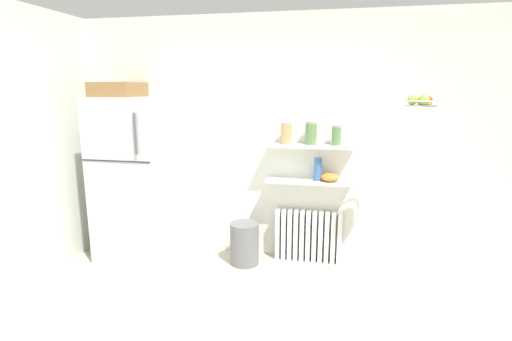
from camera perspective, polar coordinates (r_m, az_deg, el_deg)
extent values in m
plane|color=#B2A893|center=(3.24, -1.02, -22.87)|extent=(7.04, 7.04, 0.00)
cube|color=silver|center=(4.22, 3.57, 4.47)|extent=(7.04, 0.10, 2.60)
cube|color=#B7BABF|center=(4.44, -17.41, -1.20)|extent=(0.75, 0.65, 1.76)
cube|color=#262628|center=(4.11, -19.85, 1.30)|extent=(0.74, 0.01, 0.01)
cylinder|color=#4C4C51|center=(3.93, -17.26, 5.16)|extent=(0.02, 0.02, 0.40)
cube|color=olive|center=(4.38, -19.52, 11.11)|extent=(0.45, 0.46, 0.15)
cube|color=white|center=(4.35, 3.23, -9.20)|extent=(0.05, 0.12, 0.56)
cube|color=white|center=(4.34, 4.11, -9.26)|extent=(0.05, 0.12, 0.56)
cube|color=white|center=(4.33, 4.99, -9.31)|extent=(0.05, 0.12, 0.56)
cube|color=white|center=(4.32, 5.87, -9.36)|extent=(0.05, 0.12, 0.56)
cube|color=white|center=(4.32, 6.75, -9.41)|extent=(0.05, 0.12, 0.56)
cube|color=white|center=(4.31, 7.64, -9.46)|extent=(0.05, 0.12, 0.56)
cube|color=white|center=(4.31, 8.53, -9.50)|extent=(0.05, 0.12, 0.56)
cube|color=white|center=(4.31, 9.42, -9.55)|extent=(0.05, 0.12, 0.56)
cube|color=white|center=(4.31, 10.31, -9.59)|extent=(0.05, 0.12, 0.56)
cube|color=white|center=(4.31, 11.21, -9.63)|extent=(0.05, 0.12, 0.56)
cube|color=white|center=(4.31, 12.10, -9.66)|extent=(0.05, 0.12, 0.56)
cube|color=white|center=(4.10, 7.85, -1.59)|extent=(0.90, 0.22, 0.02)
cube|color=white|center=(4.03, 8.00, 3.58)|extent=(0.90, 0.22, 0.02)
cylinder|color=tan|center=(4.04, 4.43, 5.31)|extent=(0.11, 0.11, 0.20)
cylinder|color=gray|center=(4.03, 4.46, 6.89)|extent=(0.10, 0.10, 0.02)
cylinder|color=#5B7F4C|center=(4.01, 8.05, 5.30)|extent=(0.11, 0.11, 0.22)
cylinder|color=gray|center=(4.00, 8.10, 6.99)|extent=(0.11, 0.11, 0.02)
cylinder|color=#5B7F4C|center=(4.01, 11.68, 4.92)|extent=(0.09, 0.09, 0.19)
cylinder|color=gray|center=(4.00, 11.75, 6.38)|extent=(0.09, 0.09, 0.02)
cylinder|color=#38609E|center=(4.07, 9.04, 0.18)|extent=(0.08, 0.08, 0.24)
ellipsoid|color=orange|center=(4.08, 10.76, -0.97)|extent=(0.19, 0.19, 0.08)
cylinder|color=slate|center=(4.23, -1.71, -10.62)|extent=(0.30, 0.30, 0.45)
torus|color=#B2B2B7|center=(3.57, 22.99, 9.38)|extent=(0.32, 0.32, 0.01)
cylinder|color=#A8A8AD|center=(3.57, 22.94, 8.74)|extent=(0.26, 0.26, 0.01)
sphere|color=red|center=(3.59, 23.86, 9.35)|extent=(0.07, 0.07, 0.07)
sphere|color=gold|center=(3.63, 22.98, 9.41)|extent=(0.07, 0.07, 0.07)
sphere|color=#7FAD38|center=(3.57, 21.90, 9.58)|extent=(0.08, 0.08, 0.08)
sphere|color=#7FAD38|center=(3.52, 23.34, 9.46)|extent=(0.09, 0.09, 0.09)
ellipsoid|color=yellow|center=(3.55, 23.68, 9.23)|extent=(0.15, 0.16, 0.09)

